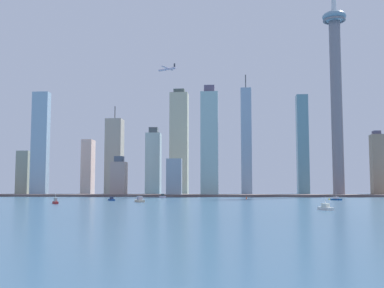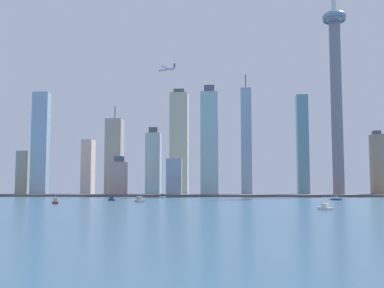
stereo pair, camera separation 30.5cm
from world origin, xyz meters
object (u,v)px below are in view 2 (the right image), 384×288
Objects in this scene: skyscraper_11 at (88,167)px; boat_2 at (163,196)px; skyscraper_8 at (40,144)px; boat_5 at (325,208)px; boat_3 at (139,200)px; boat_4 at (55,202)px; channel_buoy_0 at (329,199)px; observation_tower at (336,76)px; skyscraper_10 at (303,145)px; skyscraper_4 at (119,178)px; skyscraper_12 at (114,157)px; boat_6 at (336,199)px; airplane at (167,69)px; boat_0 at (111,199)px; skyscraper_9 at (209,143)px; skyscraper_1 at (25,173)px; skyscraper_0 at (246,142)px; skyscraper_5 at (179,143)px; skyscraper_6 at (174,178)px; skyscraper_3 at (378,165)px; skyscraper_2 at (153,163)px; channel_buoy_2 at (246,198)px.

boat_2 is at bearing -50.51° from skyscraper_11.
boat_5 is at bearing -51.40° from skyscraper_8.
boat_4 reaches higher than boat_3.
observation_tower is at bearing 74.35° from channel_buoy_0.
channel_buoy_0 is at bearing -91.52° from skyscraper_10.
skyscraper_4 is at bearing -167.47° from boat_5.
boat_6 is at bearing -43.82° from skyscraper_12.
boat_3 is 316.19m from airplane.
boat_0 is at bearing -69.30° from skyscraper_11.
skyscraper_10 reaches higher than boat_4.
boat_5 is at bearing -62.69° from skyscraper_4.
skyscraper_9 is 13.46× the size of boat_0.
skyscraper_1 is at bearing 154.32° from channel_buoy_0.
boat_4 is at bearing 108.09° from airplane.
boat_2 is 197.22m from channel_buoy_0.
skyscraper_10 is (408.43, 11.96, 40.32)m from skyscraper_1.
skyscraper_10 is at bearing 0.05° from skyscraper_0.
skyscraper_5 is 3.21× the size of skyscraper_6.
boat_6 is (-101.78, -207.24, -42.53)m from skyscraper_3.
skyscraper_10 is (81.15, 0.07, -5.64)m from skyscraper_0.
boat_6 is at bearing -51.84° from skyscraper_2.
channel_buoy_2 is (98.38, -54.98, -0.45)m from boat_2.
skyscraper_0 is at bearing -11.61° from skyscraper_12.
skyscraper_1 is 0.43× the size of skyscraper_9.
boat_4 is (-331.55, -330.83, -42.04)m from skyscraper_3.
boat_3 is at bearing 118.27° from airplane.
skyscraper_11 reaches higher than boat_4.
skyscraper_0 is 11.44× the size of boat_3.
skyscraper_6 is 232.88m from channel_buoy_0.
skyscraper_11 is (-152.41, 106.81, 18.83)m from skyscraper_6.
skyscraper_1 reaches higher than skyscraper_6.
channel_buoy_2 is at bearing 88.87° from boat_0.
airplane reaches higher than boat_2.
skyscraper_4 is at bearing -71.26° from skyscraper_12.
boat_5 is at bearing 9.40° from boat_0.
channel_buoy_2 is (-33.62, 255.90, -0.09)m from boat_5.
boat_2 is (-185.94, -126.18, -71.79)m from skyscraper_10.
skyscraper_4 is at bearing 20.48° from airplane.
skyscraper_8 reaches higher than skyscraper_11.
skyscraper_2 is at bearing 166.63° from skyscraper_10.
skyscraper_5 is at bearing 140.89° from boat_0.
channel_buoy_0 is at bearing 164.34° from airplane.
airplane is at bearing -3.96° from skyscraper_8.
skyscraper_6 is at bearing -163.26° from skyscraper_10.
skyscraper_2 is 106.36m from skyscraper_11.
boat_5 is (79.10, -393.74, -72.69)m from skyscraper_9.
skyscraper_3 is 391.48m from skyscraper_12.
skyscraper_2 reaches higher than boat_4.
skyscraper_0 reaches higher than skyscraper_4.
skyscraper_6 is 206.84m from skyscraper_8.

